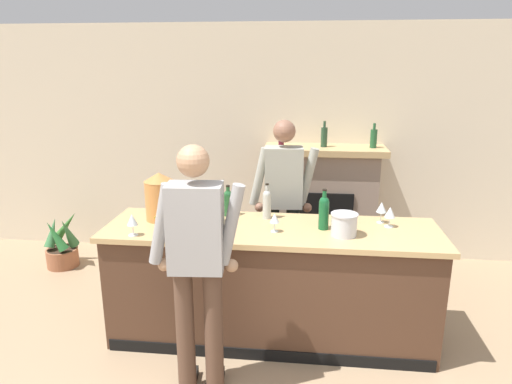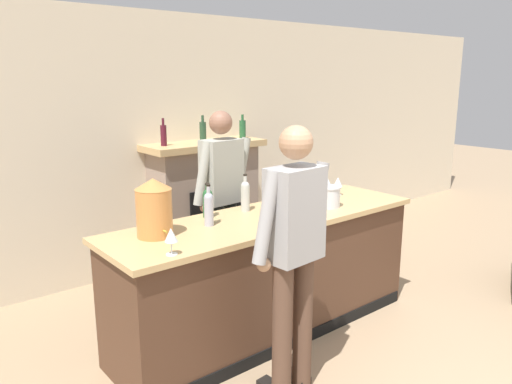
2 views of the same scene
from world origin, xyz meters
name	(u,v)px [view 2 (image 2 of 2)]	position (x,y,z in m)	size (l,w,h in m)	color
wall_back_panel	(166,143)	(0.00, 3.96, 1.38)	(12.00, 0.07, 2.75)	beige
bar_counter	(269,274)	(-0.16, 2.05, 0.50)	(2.74, 0.78, 1.00)	#4B3020
fireplace_stone	(205,202)	(0.32, 3.70, 0.71)	(1.36, 0.52, 1.68)	gray
person_customer	(293,252)	(-0.60, 1.30, 1.01)	(0.66, 0.32, 1.81)	brown
person_bartender	(222,198)	(-0.10, 2.77, 1.00)	(0.66, 0.32, 1.79)	#202A2A
copper_dispenser	(154,208)	(-1.11, 2.15, 1.21)	(0.25, 0.29, 0.41)	#CD8242
ice_bucket_steel	(328,196)	(0.42, 1.94, 1.09)	(0.21, 0.21, 0.18)	silver
wine_bottle_rose_blush	(208,202)	(-0.56, 2.32, 1.13)	(0.08, 0.08, 0.27)	#21562C
wine_bottle_riesling_slim	(209,207)	(-0.68, 2.13, 1.14)	(0.07, 0.07, 0.31)	#A8ACBF
wine_bottle_cabernet_heavy	(245,195)	(-0.21, 2.28, 1.14)	(0.07, 0.07, 0.31)	#B1B4B0
wine_bottle_port_short	(305,190)	(0.27, 2.07, 1.15)	(0.08, 0.08, 0.33)	#14552A
wine_glass_front_right	(338,183)	(0.80, 2.17, 1.12)	(0.09, 0.09, 0.17)	silver
wine_glass_near_bucket	(171,236)	(-1.21, 1.75, 1.13)	(0.08, 0.08, 0.17)	silver
wine_glass_front_left	(280,204)	(-0.12, 1.96, 1.11)	(0.08, 0.08, 0.15)	silver
wine_glass_by_dispenser	(326,180)	(0.75, 2.27, 1.13)	(0.08, 0.08, 0.18)	silver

